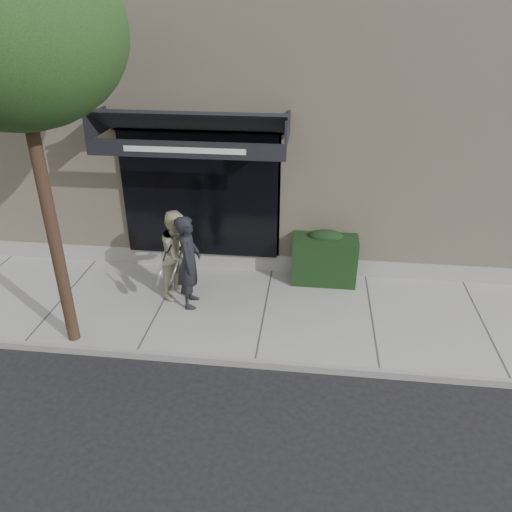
# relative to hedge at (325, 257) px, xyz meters

# --- Properties ---
(ground) EXTENTS (80.00, 80.00, 0.00)m
(ground) POSITION_rel_hedge_xyz_m (-1.10, -1.25, -0.66)
(ground) COLOR black
(ground) RESTS_ON ground
(sidewalk) EXTENTS (20.00, 3.00, 0.12)m
(sidewalk) POSITION_rel_hedge_xyz_m (-1.10, -1.25, -0.60)
(sidewalk) COLOR #969691
(sidewalk) RESTS_ON ground
(curb) EXTENTS (20.00, 0.10, 0.14)m
(curb) POSITION_rel_hedge_xyz_m (-1.10, -2.80, -0.59)
(curb) COLOR gray
(curb) RESTS_ON ground
(building_facade) EXTENTS (14.30, 8.04, 5.64)m
(building_facade) POSITION_rel_hedge_xyz_m (-1.11, 3.71, 2.08)
(building_facade) COLOR #C1B093
(building_facade) RESTS_ON ground
(hedge) EXTENTS (1.30, 0.70, 1.14)m
(hedge) POSITION_rel_hedge_xyz_m (0.00, 0.00, 0.00)
(hedge) COLOR black
(hedge) RESTS_ON sidewalk
(street_tree) EXTENTS (3.00, 3.00, 6.28)m
(street_tree) POSITION_rel_hedge_xyz_m (-4.30, -2.55, 4.32)
(street_tree) COLOR black
(street_tree) RESTS_ON ground
(pedestrian_front) EXTENTS (0.80, 0.90, 1.83)m
(pedestrian_front) POSITION_rel_hedge_xyz_m (-2.53, -1.23, 0.37)
(pedestrian_front) COLOR black
(pedestrian_front) RESTS_ON sidewalk
(pedestrian_back) EXTENTS (0.91, 1.02, 1.76)m
(pedestrian_back) POSITION_rel_hedge_xyz_m (-2.83, -0.86, 0.34)
(pedestrian_back) COLOR beige
(pedestrian_back) RESTS_ON sidewalk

